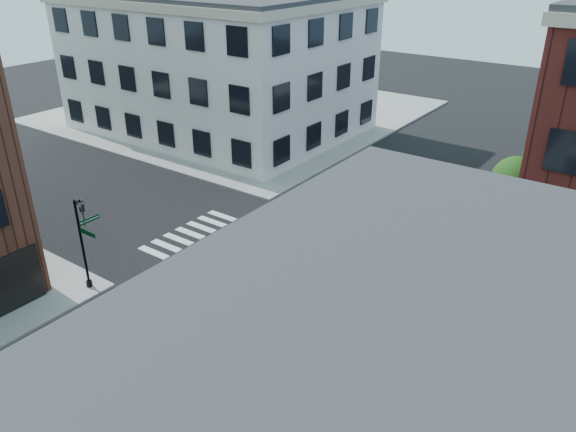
% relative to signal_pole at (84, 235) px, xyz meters
% --- Properties ---
extents(ground, '(120.00, 120.00, 0.00)m').
position_rel_signal_pole_xyz_m(ground, '(6.72, 6.68, -2.86)').
color(ground, black).
rests_on(ground, ground).
extents(sidewalk_nw, '(30.00, 30.00, 0.15)m').
position_rel_signal_pole_xyz_m(sidewalk_nw, '(-14.28, 27.68, -2.78)').
color(sidewalk_nw, gray).
rests_on(sidewalk_nw, ground).
extents(building_nw, '(22.00, 16.00, 11.00)m').
position_rel_signal_pole_xyz_m(building_nw, '(-12.28, 22.68, 2.64)').
color(building_nw, silver).
rests_on(building_nw, ground).
extents(tree_near, '(2.69, 2.69, 4.49)m').
position_rel_signal_pole_xyz_m(tree_near, '(14.28, 16.65, 0.30)').
color(tree_near, black).
rests_on(tree_near, ground).
extents(tree_far, '(2.43, 2.43, 4.07)m').
position_rel_signal_pole_xyz_m(tree_far, '(14.28, 22.65, 0.02)').
color(tree_far, black).
rests_on(tree_far, ground).
extents(signal_pole, '(1.29, 1.24, 4.60)m').
position_rel_signal_pole_xyz_m(signal_pole, '(0.00, 0.00, 0.00)').
color(signal_pole, black).
rests_on(signal_pole, ground).
extents(box_truck, '(9.16, 3.47, 4.07)m').
position_rel_signal_pole_xyz_m(box_truck, '(19.79, 3.53, -0.74)').
color(box_truck, white).
rests_on(box_truck, ground).
extents(traffic_cone, '(0.37, 0.37, 0.64)m').
position_rel_signal_pole_xyz_m(traffic_cone, '(2.46, 1.87, -2.55)').
color(traffic_cone, '#E13D0A').
rests_on(traffic_cone, ground).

